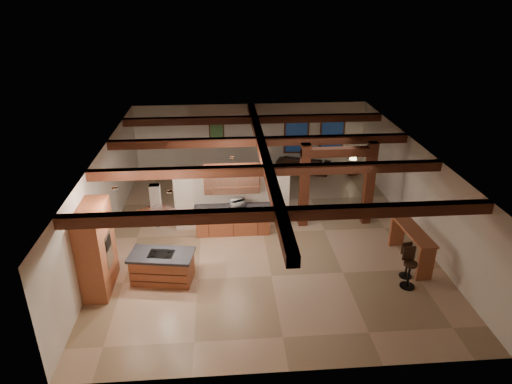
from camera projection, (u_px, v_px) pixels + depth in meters
The scene contains 22 objects.
ground at pixel (263, 233), 15.18m from camera, with size 12.00×12.00×0.00m, color tan.
room_walls at pixel (264, 184), 14.44m from camera, with size 12.00×12.00×12.00m.
ceiling_beams at pixel (264, 155), 14.03m from camera, with size 10.00×12.00×0.28m.
timber_posts at pixel (337, 176), 15.08m from camera, with size 2.50×0.30×2.90m.
partition_wall at pixel (232, 197), 15.11m from camera, with size 3.80×0.18×2.20m, color beige.
pantry_cabinet at pixel (96, 249), 12.00m from camera, with size 0.67×1.60×2.40m.
back_counter at pixel (233, 220), 15.01m from camera, with size 2.50×0.66×0.94m.
upper_display_cabinet at pixel (232, 179), 14.62m from camera, with size 1.80×0.36×0.95m.
range_hood at pixel (158, 224), 12.02m from camera, with size 1.10×1.10×1.40m.
back_windows at pixel (314, 134), 20.13m from camera, with size 2.70×0.07×1.70m.
framed_art at pixel (217, 132), 19.75m from camera, with size 0.65×0.05×0.85m.
recessed_cans at pixel (176, 178), 12.06m from camera, with size 3.16×2.46×0.03m.
kitchen_island at pixel (162, 267), 12.58m from camera, with size 1.86×1.18×0.86m.
dining_table at pixel (261, 190), 17.58m from camera, with size 1.83×1.02×0.64m, color #411D10.
sofa at pixel (304, 164), 20.10m from camera, with size 2.28×0.89×0.66m, color black.
microwave at pixel (237, 203), 14.78m from camera, with size 0.45×0.30×0.25m, color #AEAEB3.
bar_counter at pixel (412, 240), 13.32m from camera, with size 0.64×2.10×1.09m.
side_table at pixel (352, 169), 19.77m from camera, with size 0.41×0.41×0.51m, color #401610.
table_lamp at pixel (353, 157), 19.55m from camera, with size 0.31×0.31×0.37m.
bar_stool_a at pixel (409, 268), 12.27m from camera, with size 0.41×0.41×1.16m.
bar_stool_b at pixel (407, 260), 12.74m from camera, with size 0.36×0.36×1.02m.
dining_chairs at pixel (261, 184), 17.49m from camera, with size 1.67×1.67×1.06m.
Camera 1 is at (-1.26, -13.19, 7.54)m, focal length 32.00 mm.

